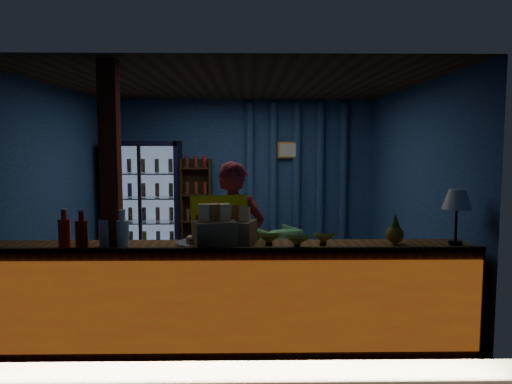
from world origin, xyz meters
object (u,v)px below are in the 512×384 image
at_px(green_chair, 276,245).
at_px(pastry_tray, 201,242).
at_px(shopkeeper, 234,246).
at_px(table_lamp, 457,201).

relative_size(green_chair, pastry_tray, 1.36).
relative_size(shopkeeper, green_chair, 2.74).
bearing_deg(pastry_tray, green_chair, 74.64).
bearing_deg(table_lamp, green_chair, 113.83).
relative_size(pastry_tray, table_lamp, 0.89).
distance_m(green_chair, table_lamp, 3.71).
xyz_separation_m(pastry_tray, table_lamp, (2.31, -0.07, 0.37)).
height_order(shopkeeper, table_lamp, shopkeeper).
xyz_separation_m(shopkeeper, green_chair, (0.59, 2.79, -0.57)).
distance_m(shopkeeper, green_chair, 2.90).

